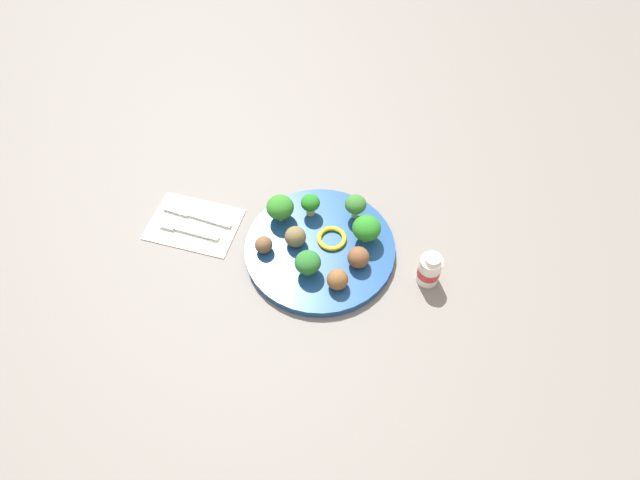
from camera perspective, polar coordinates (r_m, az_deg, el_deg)
The scene contains 16 objects.
ground_plane at distance 1.02m, azimuth 0.00°, elevation -1.18°, with size 4.00×4.00×0.00m, color slate.
plate at distance 1.01m, azimuth 0.00°, elevation -0.92°, with size 0.28×0.28×0.02m, color navy.
broccoli_floret_front_left at distance 0.95m, azimuth -1.29°, elevation -2.40°, with size 0.05×0.05×0.05m.
broccoli_floret_back_left at distance 0.99m, azimuth 4.91°, elevation 1.22°, with size 0.05×0.05×0.05m.
broccoli_floret_mid_right at distance 1.03m, azimuth -4.20°, elevation 3.43°, with size 0.05×0.05×0.05m.
broccoli_floret_front_right at distance 1.03m, azimuth -1.02°, elevation 3.84°, with size 0.04×0.04×0.05m.
broccoli_floret_center at distance 1.03m, azimuth 3.75°, elevation 3.71°, with size 0.04×0.04×0.05m.
meatball_center at distance 0.95m, azimuth 1.85°, elevation -4.17°, with size 0.04×0.04×0.04m, color brown.
meatball_front_left at distance 0.99m, azimuth -5.94°, elevation -0.50°, with size 0.03×0.03×0.03m, color brown.
meatball_back_right at distance 0.99m, azimuth -2.64°, elevation 0.15°, with size 0.04×0.04×0.04m, color brown.
meatball_back_left at distance 0.97m, azimuth 4.05°, elevation -1.83°, with size 0.04×0.04×0.04m, color brown.
pepper_ring_back_right at distance 1.01m, azimuth 1.24°, elevation 0.16°, with size 0.06×0.06×0.01m, color yellow.
napkin at distance 1.08m, azimuth -13.07°, elevation 1.65°, with size 0.17×0.12×0.01m, color white.
fork at distance 1.07m, azimuth -13.86°, elevation 1.16°, with size 0.12×0.03×0.01m.
knife at distance 1.09m, azimuth -13.08°, elevation 2.63°, with size 0.15×0.04×0.01m.
yogurt_bottle at distance 0.98m, azimuth 11.40°, elevation -3.07°, with size 0.04×0.04×0.07m.
Camera 1 is at (-0.09, 0.57, 0.84)m, focal length 30.50 mm.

